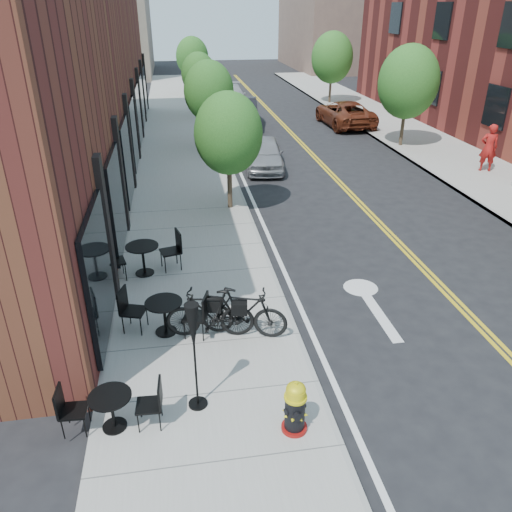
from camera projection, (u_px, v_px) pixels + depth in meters
ground at (319, 386)px, 9.20m from camera, size 120.00×120.00×0.00m
sidewalk_near at (188, 201)px, 17.69m from camera, size 4.00×70.00×0.12m
sidewalk_far at (498, 183)px, 19.41m from camera, size 4.00×70.00×0.12m
building_near at (60, 86)px, 19.01m from camera, size 5.00×28.00×7.00m
bg_building_left at (106, 19)px, 48.06m from camera, size 8.00×14.00×10.00m
bg_building_right at (340, 7)px, 52.80m from camera, size 10.00×16.00×12.00m
tree_near_a at (228, 134)px, 15.86m from camera, size 2.20×2.20×3.81m
tree_near_b at (209, 91)px, 22.85m from camera, size 2.30×2.30×3.98m
tree_near_c at (199, 74)px, 29.98m from camera, size 2.10×2.10×3.67m
tree_near_d at (192, 57)px, 36.91m from camera, size 2.40×2.40×4.11m
tree_far_b at (408, 82)px, 23.13m from camera, size 2.80×2.80×4.62m
tree_far_c at (332, 58)px, 33.70m from camera, size 2.80×2.80×4.62m
fire_hydrant at (295, 407)px, 7.91m from camera, size 0.54×0.54×0.97m
bicycle_left at (210, 313)px, 10.15m from camera, size 1.88×0.78×1.09m
bicycle_right at (243, 313)px, 10.17m from camera, size 1.89×1.07×1.10m
bistro_set_a at (112, 407)px, 7.96m from camera, size 1.59×0.72×0.85m
bistro_set_b at (164, 313)px, 10.29m from camera, size 1.83×0.97×0.96m
bistro_set_c at (143, 255)px, 12.55m from camera, size 1.96×1.00×1.03m
patio_umbrella at (193, 335)px, 7.95m from camera, size 0.33×0.33×2.03m
parked_car_a at (264, 154)px, 21.06m from camera, size 2.00×3.97×1.30m
parked_car_b at (242, 113)px, 28.35m from camera, size 2.07×4.77×1.53m
parked_car_c at (230, 97)px, 33.58m from camera, size 2.19×5.02×1.44m
parked_car_far at (345, 113)px, 28.53m from camera, size 2.48×5.11×1.40m
pedestrian at (489, 148)px, 20.25m from camera, size 0.80×0.65×1.92m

